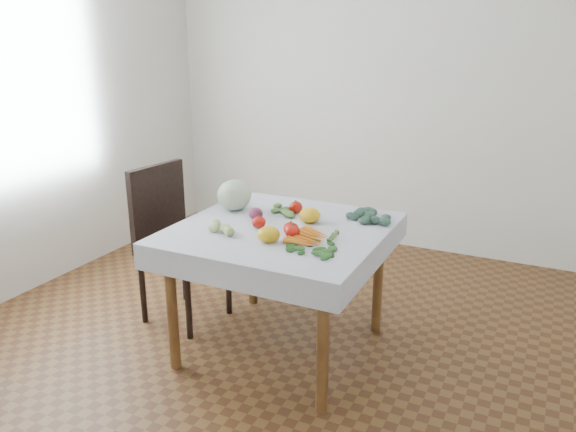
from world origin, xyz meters
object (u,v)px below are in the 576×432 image
at_px(heirloom_back, 310,215).
at_px(carrot_bunch, 310,238).
at_px(chair, 172,233).
at_px(cabbage, 234,195).
at_px(table, 281,244).

bearing_deg(heirloom_back, carrot_bunch, -65.90).
relative_size(chair, cabbage, 4.86).
bearing_deg(carrot_bunch, chair, 169.07).
relative_size(heirloom_back, carrot_bunch, 0.44).
xyz_separation_m(cabbage, heirloom_back, (0.51, -0.02, -0.05)).
relative_size(table, carrot_bunch, 3.61).
distance_m(cabbage, carrot_bunch, 0.70).
distance_m(chair, heirloom_back, 0.95).
bearing_deg(heirloom_back, table, -127.85).
relative_size(table, heirloom_back, 8.15).
bearing_deg(chair, cabbage, 12.20).
bearing_deg(table, cabbage, 157.30).
xyz_separation_m(table, cabbage, (-0.40, 0.17, 0.19)).
height_order(table, heirloom_back, heirloom_back).
distance_m(table, heirloom_back, 0.23).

